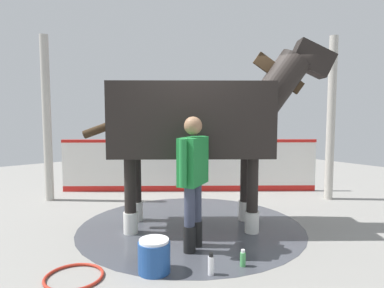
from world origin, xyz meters
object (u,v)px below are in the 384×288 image
object	(u,v)px
horse	(199,120)
bottle_shampoo	(211,265)
hose_coil	(74,277)
bottle_spray	(243,259)
wash_bucket	(154,256)
handler	(193,174)

from	to	relation	value
horse	bottle_shampoo	size ratio (longest dim) A/B	12.58
bottle_shampoo	hose_coil	world-z (taller)	bottle_shampoo
bottle_shampoo	bottle_spray	size ratio (longest dim) A/B	1.25
wash_bucket	bottle_spray	xyz separation A→B (m)	(-0.84, 0.49, -0.09)
handler	bottle_spray	bearing A→B (deg)	162.36
wash_bucket	horse	bearing A→B (deg)	-147.53
bottle_shampoo	hose_coil	size ratio (longest dim) A/B	0.40
handler	wash_bucket	xyz separation A→B (m)	(0.71, 0.22, -0.77)
horse	wash_bucket	distance (m)	2.09
horse	bottle_shampoo	distance (m)	2.12
horse	handler	bearing A→B (deg)	-97.19
bottle_spray	handler	bearing A→B (deg)	-79.88
handler	wash_bucket	bearing A→B (deg)	79.81
handler	hose_coil	size ratio (longest dim) A/B	2.73
bottle_spray	bottle_shampoo	bearing A→B (deg)	-10.01
handler	wash_bucket	world-z (taller)	handler
horse	wash_bucket	xyz separation A→B (m)	(1.31, 0.83, -1.40)
hose_coil	horse	bearing A→B (deg)	-167.69
bottle_shampoo	bottle_spray	bearing A→B (deg)	169.99
bottle_spray	hose_coil	xyz separation A→B (m)	(1.55, -0.89, -0.07)
bottle_shampoo	hose_coil	bearing A→B (deg)	-35.36
wash_bucket	bottle_spray	world-z (taller)	wash_bucket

